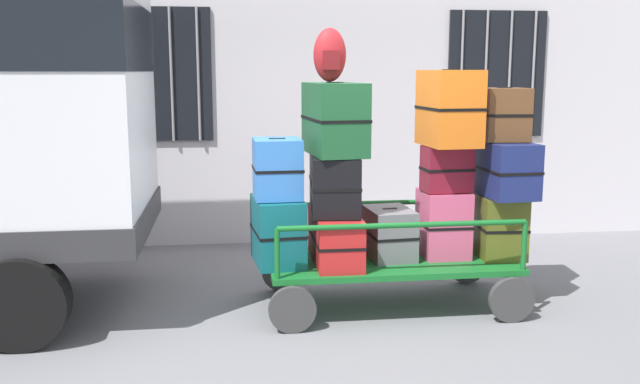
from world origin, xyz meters
The scene contains 17 objects.
ground_plane centered at (0.00, 0.00, 0.00)m, with size 40.00×40.00×0.00m, color slate.
building_wall centered at (0.00, 2.93, 2.50)m, with size 12.00×0.38×5.00m.
luggage_cart centered at (0.35, 0.37, 0.35)m, with size 2.18×1.14×0.43m.
cart_railing centered at (0.35, 0.37, 0.77)m, with size 2.07×1.00×0.42m.
suitcase_left_bottom centered at (-0.63, 0.35, 0.71)m, with size 0.46×0.66×0.56m.
suitcase_left_middle centered at (-0.63, 0.34, 1.24)m, with size 0.41×0.45×0.50m.
suitcase_midleft_bottom centered at (-0.14, 0.33, 0.64)m, with size 0.39×0.88×0.43m.
suitcase_midleft_middle centered at (-0.14, 0.40, 1.10)m, with size 0.47×0.85×0.49m.
suitcase_midleft_top centered at (-0.14, 0.38, 1.65)m, with size 0.49×0.83×0.60m.
suitcase_center_bottom centered at (0.35, 0.39, 0.65)m, with size 0.42×0.56×0.44m.
suitcase_midright_bottom centered at (0.83, 0.40, 0.72)m, with size 0.40×0.47×0.59m.
suitcase_midright_middle centered at (0.83, 0.35, 1.21)m, with size 0.43×0.30×0.40m.
suitcase_midright_top centered at (0.83, 0.33, 1.73)m, with size 0.45×0.63×0.64m.
suitcase_right_bottom centered at (1.32, 0.38, 0.70)m, with size 0.43×0.66×0.55m.
suitcase_right_middle centered at (1.32, 0.33, 1.21)m, with size 0.43×0.80×0.47m.
suitcase_right_top centered at (1.32, 0.35, 1.67)m, with size 0.41×0.45×0.45m.
backpack centered at (-0.18, 0.39, 2.17)m, with size 0.27×0.22×0.44m.
Camera 1 is at (-1.02, -5.35, 2.04)m, focal length 38.84 mm.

